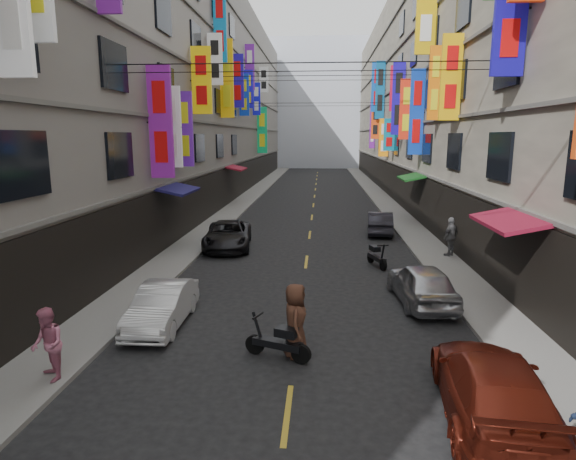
# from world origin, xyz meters

# --- Properties ---
(sidewalk_left) EXTENTS (2.00, 90.00, 0.12)m
(sidewalk_left) POSITION_xyz_m (-6.00, 42.00, 0.06)
(sidewalk_left) COLOR slate
(sidewalk_left) RESTS_ON ground
(sidewalk_right) EXTENTS (2.00, 90.00, 0.12)m
(sidewalk_right) POSITION_xyz_m (6.00, 42.00, 0.06)
(sidewalk_right) COLOR slate
(sidewalk_right) RESTS_ON ground
(building_row_left) EXTENTS (10.14, 90.00, 19.00)m
(building_row_left) POSITION_xyz_m (-11.99, 42.00, 9.49)
(building_row_left) COLOR gray
(building_row_left) RESTS_ON ground
(building_row_right) EXTENTS (10.14, 90.00, 19.00)m
(building_row_right) POSITION_xyz_m (11.99, 42.00, 9.49)
(building_row_right) COLOR #A8A08D
(building_row_right) RESTS_ON ground
(haze_block) EXTENTS (18.00, 8.00, 22.00)m
(haze_block) POSITION_xyz_m (0.00, 92.00, 11.00)
(haze_block) COLOR silver
(haze_block) RESTS_ON ground
(shop_signage) EXTENTS (14.00, 55.00, 11.93)m
(shop_signage) POSITION_xyz_m (-0.02, 35.28, 9.16)
(shop_signage) COLOR #0E54A5
(shop_signage) RESTS_ON ground
(street_awnings) EXTENTS (13.99, 35.20, 0.41)m
(street_awnings) POSITION_xyz_m (-1.26, 26.00, 3.00)
(street_awnings) COLOR #154E29
(street_awnings) RESTS_ON ground
(overhead_cables) EXTENTS (14.00, 38.04, 1.24)m
(overhead_cables) POSITION_xyz_m (0.00, 30.00, 8.80)
(overhead_cables) COLOR black
(overhead_cables) RESTS_ON ground
(lane_markings) EXTENTS (0.12, 80.20, 0.01)m
(lane_markings) POSITION_xyz_m (0.00, 39.00, 0.00)
(lane_markings) COLOR gold
(lane_markings) RESTS_ON ground
(scooter_crossing) EXTENTS (1.72, 0.83, 1.14)m
(scooter_crossing) POSITION_xyz_m (-0.39, 14.43, 0.44)
(scooter_crossing) COLOR black
(scooter_crossing) RESTS_ON ground
(scooter_far_right) EXTENTS (0.76, 1.75, 1.14)m
(scooter_far_right) POSITION_xyz_m (3.03, 23.44, 0.44)
(scooter_far_right) COLOR black
(scooter_far_right) RESTS_ON ground
(car_left_mid) EXTENTS (1.35, 3.74, 1.23)m
(car_left_mid) POSITION_xyz_m (-4.00, 16.35, 0.61)
(car_left_mid) COLOR silver
(car_left_mid) RESTS_ON ground
(car_left_far) EXTENTS (2.73, 5.00, 1.33)m
(car_left_far) POSITION_xyz_m (-4.00, 26.42, 0.66)
(car_left_far) COLOR black
(car_left_far) RESTS_ON ground
(car_right_near) EXTENTS (2.44, 4.94, 1.38)m
(car_right_near) POSITION_xyz_m (4.00, 12.07, 0.69)
(car_right_near) COLOR #5F1B10
(car_right_near) RESTS_ON ground
(car_right_mid) EXTENTS (1.96, 4.17, 1.38)m
(car_right_mid) POSITION_xyz_m (4.00, 18.83, 0.69)
(car_right_mid) COLOR #B0B1B5
(car_right_mid) RESTS_ON ground
(car_right_far) EXTENTS (1.69, 3.98, 1.28)m
(car_right_far) POSITION_xyz_m (4.00, 30.59, 0.64)
(car_right_far) COLOR #26242C
(car_right_far) RESTS_ON ground
(pedestrian_lfar) EXTENTS (0.96, 0.98, 1.67)m
(pedestrian_lfar) POSITION_xyz_m (-5.40, 12.80, 0.96)
(pedestrian_lfar) COLOR #C86A87
(pedestrian_lfar) RESTS_ON sidewalk_left
(pedestrian_rfar) EXTENTS (1.18, 1.15, 1.79)m
(pedestrian_rfar) POSITION_xyz_m (6.55, 25.11, 1.02)
(pedestrian_rfar) COLOR slate
(pedestrian_rfar) RESTS_ON sidewalk_right
(pedestrian_crossing) EXTENTS (0.68, 0.96, 1.91)m
(pedestrian_crossing) POSITION_xyz_m (0.02, 14.61, 0.96)
(pedestrian_crossing) COLOR #4F2D1F
(pedestrian_crossing) RESTS_ON ground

